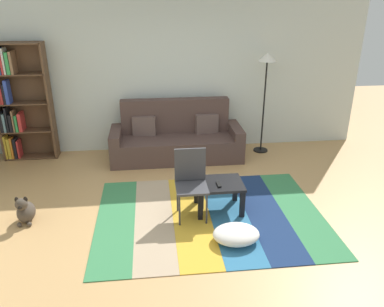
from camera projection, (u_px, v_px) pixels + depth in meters
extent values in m
plane|color=tan|center=(192.00, 217.00, 4.95)|extent=(14.00, 14.00, 0.00)
cube|color=silver|center=(176.00, 75.00, 6.76)|extent=(6.80, 0.10, 2.70)
cube|color=#387F4C|center=(116.00, 222.00, 4.86)|extent=(0.49, 2.19, 0.01)
cube|color=tan|center=(154.00, 219.00, 4.91)|extent=(0.49, 2.19, 0.01)
cube|color=gold|center=(191.00, 217.00, 4.96)|extent=(0.49, 2.19, 0.01)
cube|color=teal|center=(228.00, 215.00, 5.01)|extent=(0.49, 2.19, 0.01)
cube|color=navy|center=(264.00, 212.00, 5.06)|extent=(0.49, 2.19, 0.01)
cube|color=#387F4C|center=(300.00, 210.00, 5.11)|extent=(0.49, 2.19, 0.01)
cube|color=#4C3833|center=(177.00, 148.00, 6.66)|extent=(1.90, 0.80, 0.40)
cube|color=#4C3833|center=(175.00, 115.00, 6.74)|extent=(1.90, 0.20, 0.60)
cube|color=#4C3833|center=(116.00, 146.00, 6.52)|extent=(0.18, 0.80, 0.56)
cube|color=#4C3833|center=(235.00, 141.00, 6.73)|extent=(0.18, 0.80, 0.56)
cube|color=brown|center=(144.00, 126.00, 6.63)|extent=(0.42, 0.19, 0.36)
cube|color=brown|center=(207.00, 124.00, 6.74)|extent=(0.42, 0.19, 0.36)
cube|color=brown|center=(50.00, 102.00, 6.45)|extent=(0.04, 0.28, 1.99)
cube|color=brown|center=(26.00, 101.00, 6.53)|extent=(0.90, 0.01, 1.99)
cube|color=brown|center=(33.00, 156.00, 6.78)|extent=(0.86, 0.28, 0.02)
cube|color=brown|center=(29.00, 130.00, 6.59)|extent=(0.86, 0.28, 0.02)
cube|color=brown|center=(24.00, 103.00, 6.41)|extent=(0.86, 0.28, 0.02)
cube|color=brown|center=(19.00, 74.00, 6.22)|extent=(0.86, 0.28, 0.02)
cube|color=brown|center=(13.00, 43.00, 6.03)|extent=(0.86, 0.28, 0.02)
cube|color=gold|center=(7.00, 146.00, 6.63)|extent=(0.03, 0.20, 0.41)
cube|color=gold|center=(10.00, 148.00, 6.63)|extent=(0.05, 0.17, 0.36)
cube|color=orange|center=(13.00, 147.00, 6.63)|extent=(0.03, 0.16, 0.37)
cube|color=black|center=(16.00, 148.00, 6.65)|extent=(0.05, 0.18, 0.35)
cube|color=red|center=(20.00, 148.00, 6.67)|extent=(0.03, 0.20, 0.32)
cube|color=black|center=(2.00, 122.00, 6.44)|extent=(0.05, 0.16, 0.34)
cube|color=#668C99|center=(6.00, 122.00, 6.49)|extent=(0.04, 0.25, 0.32)
cube|color=black|center=(8.00, 119.00, 6.46)|extent=(0.03, 0.22, 0.43)
cube|color=black|center=(12.00, 123.00, 6.48)|extent=(0.05, 0.19, 0.30)
cube|color=#8C6647|center=(15.00, 120.00, 6.48)|extent=(0.03, 0.22, 0.37)
cube|color=green|center=(18.00, 123.00, 6.50)|extent=(0.04, 0.22, 0.28)
cube|color=red|center=(21.00, 121.00, 6.51)|extent=(0.05, 0.23, 0.32)
cube|color=red|center=(0.00, 95.00, 6.29)|extent=(0.04, 0.22, 0.29)
cube|color=red|center=(3.00, 95.00, 6.30)|extent=(0.03, 0.23, 0.27)
cube|color=black|center=(5.00, 94.00, 6.29)|extent=(0.03, 0.21, 0.33)
cube|color=#334CB2|center=(8.00, 92.00, 6.27)|extent=(0.05, 0.18, 0.39)
cube|color=#334CB2|center=(1.00, 61.00, 6.11)|extent=(0.03, 0.26, 0.41)
cube|color=red|center=(3.00, 63.00, 6.11)|extent=(0.03, 0.23, 0.36)
cube|color=silver|center=(5.00, 61.00, 6.09)|extent=(0.03, 0.22, 0.41)
cube|color=green|center=(9.00, 63.00, 6.13)|extent=(0.05, 0.25, 0.35)
cube|color=#8C6647|center=(13.00, 62.00, 6.13)|extent=(0.04, 0.25, 0.36)
cube|color=black|center=(219.00, 184.00, 4.98)|extent=(0.63, 0.51, 0.04)
cube|color=black|center=(200.00, 206.00, 4.84)|extent=(0.06, 0.06, 0.36)
cube|color=black|center=(242.00, 204.00, 4.89)|extent=(0.06, 0.06, 0.36)
cube|color=black|center=(196.00, 191.00, 5.23)|extent=(0.06, 0.06, 0.36)
cube|color=black|center=(235.00, 188.00, 5.28)|extent=(0.06, 0.06, 0.36)
ellipsoid|color=white|center=(236.00, 234.00, 4.43)|extent=(0.55, 0.44, 0.18)
ellipsoid|color=#473D33|center=(26.00, 212.00, 4.83)|extent=(0.22, 0.30, 0.26)
sphere|color=#473D33|center=(21.00, 204.00, 4.67)|extent=(0.15, 0.15, 0.15)
ellipsoid|color=black|center=(20.00, 207.00, 4.62)|extent=(0.06, 0.07, 0.05)
ellipsoid|color=black|center=(17.00, 200.00, 4.66)|extent=(0.05, 0.04, 0.08)
ellipsoid|color=black|center=(26.00, 199.00, 4.67)|extent=(0.05, 0.04, 0.08)
sphere|color=#473D33|center=(19.00, 225.00, 4.74)|extent=(0.06, 0.06, 0.06)
sphere|color=#473D33|center=(29.00, 224.00, 4.75)|extent=(0.06, 0.06, 0.06)
cylinder|color=black|center=(260.00, 150.00, 7.06)|extent=(0.26, 0.26, 0.02)
cylinder|color=black|center=(264.00, 107.00, 6.74)|extent=(0.03, 0.03, 1.62)
cone|color=white|center=(268.00, 57.00, 6.40)|extent=(0.32, 0.32, 0.14)
cube|color=black|center=(219.00, 184.00, 4.91)|extent=(0.05, 0.15, 0.02)
cube|color=#38383D|center=(192.00, 188.00, 4.78)|extent=(0.40, 0.40, 0.03)
cube|color=#38383D|center=(190.00, 164.00, 4.85)|extent=(0.40, 0.03, 0.44)
cylinder|color=#38383D|center=(180.00, 211.00, 4.70)|extent=(0.02, 0.02, 0.42)
cylinder|color=#38383D|center=(207.00, 209.00, 4.73)|extent=(0.02, 0.02, 0.42)
cylinder|color=#38383D|center=(177.00, 198.00, 5.01)|extent=(0.02, 0.02, 0.42)
cylinder|color=#38383D|center=(203.00, 196.00, 5.05)|extent=(0.02, 0.02, 0.42)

